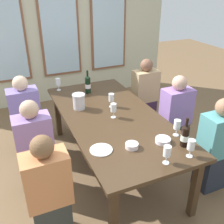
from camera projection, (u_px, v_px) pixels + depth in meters
name	position (u px, v px, depth m)	size (l,w,h in m)	color
ground_plane	(112.00, 166.00, 3.39)	(12.00, 12.00, 0.00)	brown
back_wall_with_windows	(59.00, 23.00, 4.66)	(4.26, 0.10, 2.90)	beige
dining_table	(112.00, 121.00, 3.08)	(1.06, 2.25, 0.74)	#3F2C1B
white_plate_0	(101.00, 150.00, 2.44)	(0.21, 0.21, 0.01)	white
metal_pitcher	(79.00, 101.00, 3.17)	(0.16, 0.16, 0.19)	silver
wine_bottle_0	(88.00, 84.00, 3.60)	(0.08, 0.08, 0.32)	black
wine_bottle_1	(185.00, 136.00, 2.46)	(0.08, 0.08, 0.30)	black
tasting_bowl_0	(132.00, 146.00, 2.47)	(0.12, 0.12, 0.05)	white
tasting_bowl_1	(163.00, 140.00, 2.55)	(0.15, 0.15, 0.05)	white
wine_glass_0	(113.00, 108.00, 2.96)	(0.07, 0.07, 0.17)	white
wine_glass_1	(58.00, 82.00, 3.69)	(0.07, 0.07, 0.17)	white
wine_glass_2	(177.00, 125.00, 2.62)	(0.07, 0.07, 0.17)	white
wine_glass_3	(111.00, 98.00, 3.21)	(0.07, 0.07, 0.17)	white
wine_glass_4	(191.00, 145.00, 2.30)	(0.07, 0.07, 0.17)	white
wine_glass_5	(167.00, 151.00, 2.22)	(0.07, 0.07, 0.17)	white
seated_person_0	(49.00, 194.00, 2.24)	(0.38, 0.24, 1.11)	#343833
seated_person_1	(216.00, 148.00, 2.84)	(0.38, 0.24, 1.11)	#242A35
seated_person_2	(36.00, 150.00, 2.81)	(0.38, 0.24, 1.11)	#323530
seated_person_3	(175.00, 118.00, 3.45)	(0.38, 0.24, 1.11)	#3A372C
seated_person_4	(26.00, 118.00, 3.44)	(0.38, 0.24, 1.11)	#343838
seated_person_5	(145.00, 95.00, 4.10)	(0.38, 0.24, 1.11)	#37213D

